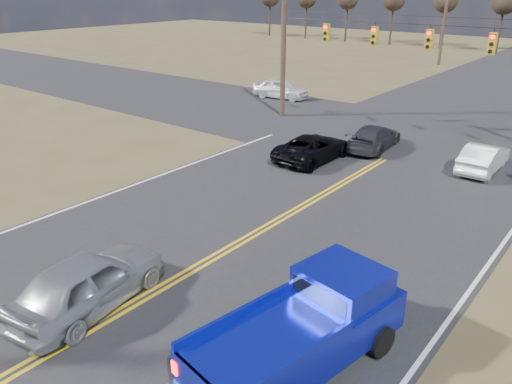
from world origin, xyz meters
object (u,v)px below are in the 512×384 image
Objects in this scene: silver_suv at (88,282)px; pickup_truck at (305,329)px; white_car_queue at (483,157)px; black_suv at (313,148)px; dgrey_car_queue at (374,137)px; cross_car_west at (281,89)px.

pickup_truck is at bearing -172.25° from silver_suv.
white_car_queue is (-0.65, 15.58, -0.32)m from pickup_truck.
pickup_truck reaches higher than silver_suv.
white_car_queue is at bearing 102.08° from pickup_truck.
dgrey_car_queue is at bearing -111.78° from black_suv.
pickup_truck is 1.31× the size of dgrey_car_queue.
black_suv is (-1.89, 13.70, -0.14)m from silver_suv.
cross_car_west is (-11.00, 6.98, 0.10)m from dgrey_car_queue.
white_car_queue is (4.95, 17.26, -0.12)m from silver_suv.
pickup_truck is at bearing -150.16° from cross_car_west.
silver_suv is at bearing 85.49° from dgrey_car_queue.
cross_car_west is at bearing 136.84° from pickup_truck.
pickup_truck is 1.24× the size of silver_suv.
black_suv is (-7.49, 12.02, -0.34)m from pickup_truck.
cross_car_west reaches higher than black_suv.
cross_car_west is (-17.01, 22.45, -0.25)m from pickup_truck.
pickup_truck reaches higher than black_suv.
pickup_truck is 16.60m from dgrey_car_queue.
cross_car_west is (-11.41, 24.14, -0.05)m from silver_suv.
black_suv is 14.13m from cross_car_west.
pickup_truck is 5.85m from silver_suv.
pickup_truck is at bearing 105.33° from dgrey_car_queue.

